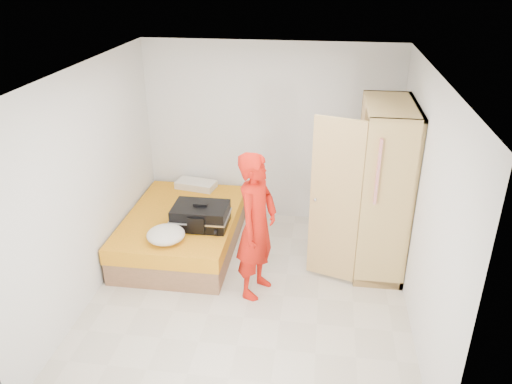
# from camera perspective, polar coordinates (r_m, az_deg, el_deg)

# --- Properties ---
(room) EXTENTS (4.00, 4.02, 2.60)m
(room) POSITION_cam_1_polar(r_m,az_deg,el_deg) (5.33, -0.79, -0.20)
(room) COLOR beige
(room) RESTS_ON ground
(bed) EXTENTS (1.42, 2.02, 0.50)m
(bed) POSITION_cam_1_polar(r_m,az_deg,el_deg) (6.81, -8.37, -4.41)
(bed) COLOR #946243
(bed) RESTS_ON ground
(wardrobe) EXTENTS (1.15, 1.20, 2.10)m
(wardrobe) POSITION_cam_1_polar(r_m,az_deg,el_deg) (6.23, 13.79, -0.10)
(wardrobe) COLOR #DDC56C
(wardrobe) RESTS_ON ground
(person) EXTENTS (0.60, 0.74, 1.74)m
(person) POSITION_cam_1_polar(r_m,az_deg,el_deg) (5.58, 0.07, -3.90)
(person) COLOR red
(person) RESTS_ON ground
(suitcase) EXTENTS (0.71, 0.53, 0.30)m
(suitcase) POSITION_cam_1_polar(r_m,az_deg,el_deg) (6.33, -6.34, -2.72)
(suitcase) COLOR black
(suitcase) RESTS_ON bed
(round_cushion) EXTENTS (0.46, 0.46, 0.17)m
(round_cushion) POSITION_cam_1_polar(r_m,az_deg,el_deg) (6.08, -10.27, -4.81)
(round_cushion) COLOR white
(round_cushion) RESTS_ON bed
(pillow) EXTENTS (0.61, 0.39, 0.10)m
(pillow) POSITION_cam_1_polar(r_m,az_deg,el_deg) (7.40, -6.87, 0.85)
(pillow) COLOR white
(pillow) RESTS_ON bed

